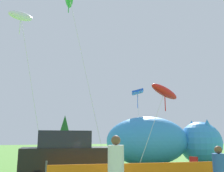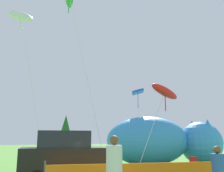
# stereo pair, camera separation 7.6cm
# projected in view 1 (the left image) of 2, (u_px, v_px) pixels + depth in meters

# --- Properties ---
(parked_car) EXTENTS (4.19, 2.56, 2.13)m
(parked_car) POSITION_uv_depth(u_px,v_px,m) (67.00, 157.00, 10.72)
(parked_car) COLOR black
(parked_car) RESTS_ON ground
(folding_chair) EXTENTS (0.63, 0.63, 0.89)m
(folding_chair) POSITION_uv_depth(u_px,v_px,m) (192.00, 164.00, 12.61)
(folding_chair) COLOR maroon
(folding_chair) RESTS_ON ground
(inflatable_cat) EXTENTS (8.24, 5.18, 3.27)m
(inflatable_cat) POSITION_uv_depth(u_px,v_px,m) (162.00, 143.00, 17.11)
(inflatable_cat) COLOR #338CD8
(inflatable_cat) RESTS_ON ground
(spectator_in_green_shirt) EXTENTS (0.41, 0.41, 1.90)m
(spectator_in_green_shirt) POSITION_uv_depth(u_px,v_px,m) (116.00, 170.00, 6.26)
(spectator_in_green_shirt) COLOR #2D2D38
(spectator_in_green_shirt) RESTS_ON ground
(kite_blue_box) EXTENTS (1.37, 2.02, 5.65)m
(kite_blue_box) POSITION_uv_depth(u_px,v_px,m) (138.00, 93.00, 19.86)
(kite_blue_box) COLOR silver
(kite_blue_box) RESTS_ON ground
(kite_white_ghost) EXTENTS (3.24, 1.79, 10.47)m
(kite_white_ghost) POSITION_uv_depth(u_px,v_px,m) (21.00, 17.00, 16.85)
(kite_white_ghost) COLOR silver
(kite_white_ghost) RESTS_ON ground
(kite_red_lizard) EXTENTS (4.17, 1.53, 5.47)m
(kite_red_lizard) POSITION_uv_depth(u_px,v_px,m) (165.00, 92.00, 16.62)
(kite_red_lizard) COLOR silver
(kite_red_lizard) RESTS_ON ground
(horizon_tree_east) EXTENTS (2.65, 2.65, 6.32)m
(horizon_tree_east) POSITION_uv_depth(u_px,v_px,m) (65.00, 127.00, 50.07)
(horizon_tree_east) COLOR brown
(horizon_tree_east) RESTS_ON ground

